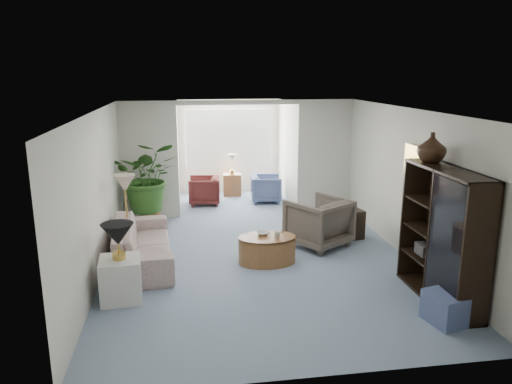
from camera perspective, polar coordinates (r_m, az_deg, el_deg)
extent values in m
plane|color=#8BA0B7|center=(8.00, 0.66, -8.70)|extent=(6.00, 6.00, 0.00)
plane|color=#8BA0B7|center=(11.85, -2.57, -1.15)|extent=(2.60, 2.60, 0.00)
cube|color=silver|center=(10.47, -12.39, 3.53)|extent=(1.20, 0.12, 2.50)
cube|color=silver|center=(10.90, 8.01, 4.12)|extent=(1.20, 0.12, 2.50)
cube|color=silver|center=(10.37, -2.04, 10.44)|extent=(2.60, 0.12, 0.10)
cube|color=white|center=(12.63, -3.17, 6.25)|extent=(2.20, 0.02, 1.50)
cube|color=white|center=(12.61, -3.16, 6.24)|extent=(2.20, 0.02, 1.50)
cube|color=#BFB199|center=(8.18, 18.10, 3.55)|extent=(0.04, 0.50, 0.40)
imported|color=beige|center=(8.27, -13.13, -5.84)|extent=(1.07, 2.35, 0.67)
cube|color=silver|center=(7.05, -15.54, -9.81)|extent=(0.58, 0.58, 0.60)
cone|color=black|center=(6.82, -15.89, -4.80)|extent=(0.44, 0.44, 0.30)
cone|color=beige|center=(8.51, -15.11, 1.03)|extent=(0.36, 0.36, 0.28)
cylinder|color=olive|center=(8.08, 1.30, -6.75)|extent=(1.18, 1.18, 0.45)
imported|color=beige|center=(8.08, 0.84, -4.86)|extent=(0.26, 0.26, 0.05)
imported|color=beige|center=(7.92, 2.51, -5.07)|extent=(0.13, 0.13, 0.10)
imported|color=#62594D|center=(8.85, 7.32, -3.53)|extent=(1.31, 1.32, 0.88)
cube|color=black|center=(9.38, 10.91, -3.72)|extent=(0.53, 0.46, 0.55)
cube|color=black|center=(7.05, 21.04, -4.82)|extent=(0.44, 1.66, 1.84)
imported|color=#321E10|center=(7.23, 19.88, 4.94)|extent=(0.40, 0.40, 0.42)
cube|color=slate|center=(6.73, 21.59, -12.45)|extent=(0.59, 0.59, 0.39)
cylinder|color=#A0552E|center=(10.21, -12.28, -3.02)|extent=(0.40, 0.40, 0.32)
imported|color=#2F5F20|center=(9.99, -12.53, 1.78)|extent=(1.29, 1.11, 1.43)
imported|color=slate|center=(11.81, 1.21, 0.42)|extent=(0.77, 0.75, 0.65)
imported|color=#541D1E|center=(11.65, -6.08, 0.18)|extent=(0.78, 0.77, 0.66)
cube|color=olive|center=(12.44, -2.80, 0.87)|extent=(0.48, 0.39, 0.55)
cube|color=#332C28|center=(6.50, 23.05, -0.88)|extent=(0.30, 0.26, 0.16)
cube|color=#32302D|center=(7.33, 19.54, -6.32)|extent=(0.30, 0.26, 0.16)
cube|color=black|center=(6.71, 22.61, -8.48)|extent=(0.30, 0.26, 0.16)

